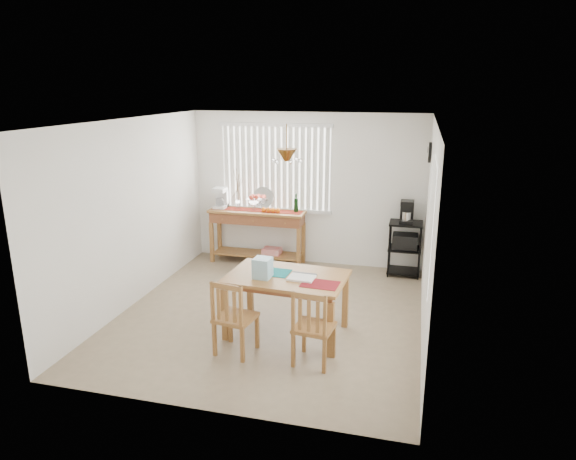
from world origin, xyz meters
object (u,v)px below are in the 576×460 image
(cart_items, at_px, (407,212))
(dining_table, at_px, (287,282))
(wire_cart, at_px, (405,243))
(chair_right, at_px, (313,328))
(sideboard, at_px, (258,224))
(chair_left, at_px, (234,318))

(cart_items, xyz_separation_m, dining_table, (-1.35, -2.50, -0.38))
(wire_cart, xyz_separation_m, dining_table, (-1.35, -2.49, 0.15))
(cart_items, distance_m, chair_right, 3.34)
(chair_right, bearing_deg, sideboard, 117.39)
(chair_left, height_order, chair_right, chair_left)
(sideboard, bearing_deg, chair_left, -77.43)
(sideboard, xyz_separation_m, wire_cart, (2.51, 0.01, -0.17))
(dining_table, xyz_separation_m, chair_left, (-0.46, -0.65, -0.23))
(wire_cart, height_order, chair_left, chair_left)
(sideboard, distance_m, wire_cart, 2.51)
(wire_cart, bearing_deg, sideboard, -179.88)
(sideboard, relative_size, chair_right, 1.85)
(dining_table, height_order, chair_left, chair_left)
(dining_table, relative_size, chair_right, 1.66)
(wire_cart, distance_m, cart_items, 0.52)
(sideboard, height_order, wire_cart, sideboard)
(dining_table, bearing_deg, wire_cart, 61.56)
(chair_right, bearing_deg, chair_left, 179.45)
(chair_left, distance_m, chair_right, 0.93)
(cart_items, relative_size, dining_table, 0.24)
(wire_cart, relative_size, chair_left, 0.97)
(dining_table, relative_size, chair_left, 1.63)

